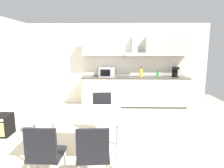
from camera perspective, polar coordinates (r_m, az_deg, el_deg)
name	(u,v)px	position (r m, az deg, el deg)	size (l,w,h in m)	color
ground_plane	(105,140)	(4.10, -2.11, -15.58)	(7.65, 7.89, 0.02)	beige
wall_back	(109,64)	(6.39, -0.73, 5.63)	(6.12, 0.10, 2.52)	silver
kitchen_counter	(135,91)	(6.18, 6.47, -2.11)	(3.20, 0.63, 0.92)	#333333
backsplash_tile	(134,66)	(6.35, 6.38, 5.10)	(3.18, 0.02, 0.60)	silver
upper_wall_cabinets	(135,47)	(6.17, 6.61, 10.53)	(3.18, 0.40, 0.56)	beige
microwave	(107,72)	(6.06, -1.45, 3.41)	(0.48, 0.35, 0.28)	#ADADB2
coffee_maker	(175,72)	(6.33, 17.61, 3.32)	(0.18, 0.19, 0.30)	black
bottle_green	(158,74)	(6.16, 12.89, 2.79)	(0.07, 0.07, 0.21)	green
bottle_yellow	(141,73)	(6.04, 8.28, 3.23)	(0.08, 0.08, 0.31)	yellow
dining_table	(80,115)	(3.29, -9.00, -8.74)	(1.31, 0.91, 0.76)	white
chair_near_right	(93,152)	(2.56, -5.40, -18.78)	(0.43, 0.43, 0.87)	black
chair_near_left	(44,151)	(2.69, -18.76, -17.77)	(0.41, 0.41, 0.87)	black
chair_far_right	(102,110)	(4.10, -2.85, -7.40)	(0.43, 0.43, 0.87)	black
pendant_lamp	(78,39)	(3.12, -9.62, 12.54)	(0.32, 0.32, 0.22)	silver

